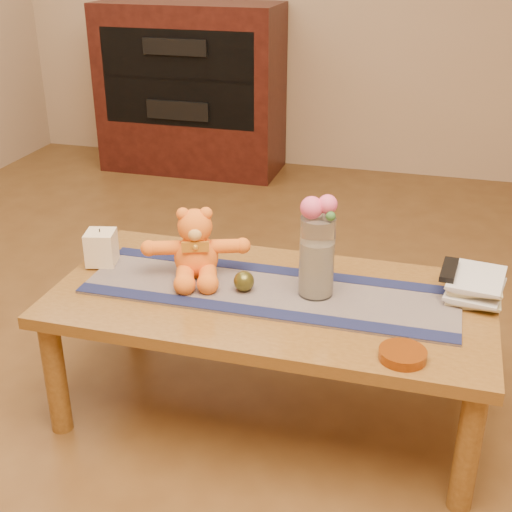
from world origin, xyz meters
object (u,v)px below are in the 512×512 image
(teddy_bear, at_px, (196,243))
(pillar_candle, at_px, (101,247))
(amber_dish, at_px, (403,355))
(book_bottom, at_px, (447,289))
(glass_vase, at_px, (317,257))
(bronze_ball, at_px, (244,281))
(tv_remote, at_px, (449,270))

(teddy_bear, height_order, pillar_candle, teddy_bear)
(teddy_bear, relative_size, amber_dish, 2.56)
(pillar_candle, height_order, book_bottom, pillar_candle)
(glass_vase, height_order, bronze_ball, glass_vase)
(teddy_bear, xyz_separation_m, pillar_candle, (-0.35, -0.01, -0.05))
(bronze_ball, bearing_deg, pillar_candle, 173.24)
(glass_vase, bearing_deg, bronze_ball, -169.54)
(book_bottom, relative_size, amber_dish, 1.70)
(bronze_ball, xyz_separation_m, tv_remote, (0.63, 0.17, 0.04))
(bronze_ball, bearing_deg, amber_dish, -25.38)
(bronze_ball, relative_size, book_bottom, 0.30)
(pillar_candle, relative_size, amber_dish, 0.89)
(book_bottom, bearing_deg, amber_dish, -101.68)
(teddy_bear, distance_m, glass_vase, 0.41)
(book_bottom, bearing_deg, teddy_bear, -170.28)
(glass_vase, distance_m, amber_dish, 0.43)
(bronze_ball, height_order, book_bottom, bronze_ball)
(bronze_ball, relative_size, tv_remote, 0.42)
(pillar_candle, bearing_deg, book_bottom, 5.82)
(amber_dish, bearing_deg, pillar_candle, 163.56)
(glass_vase, distance_m, tv_remote, 0.43)
(pillar_candle, xyz_separation_m, book_bottom, (1.16, 0.12, -0.06))
(teddy_bear, xyz_separation_m, bronze_ball, (0.19, -0.07, -0.08))
(pillar_candle, xyz_separation_m, bronze_ball, (0.53, -0.06, -0.03))
(glass_vase, relative_size, book_bottom, 1.17)
(pillar_candle, bearing_deg, amber_dish, -16.44)
(bronze_ball, bearing_deg, glass_vase, 10.46)
(bronze_ball, xyz_separation_m, amber_dish, (0.52, -0.25, -0.03))
(pillar_candle, distance_m, book_bottom, 1.17)
(tv_remote, bearing_deg, amber_dish, -98.88)
(pillar_candle, xyz_separation_m, amber_dish, (1.06, -0.31, -0.05))
(teddy_bear, relative_size, book_bottom, 1.50)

